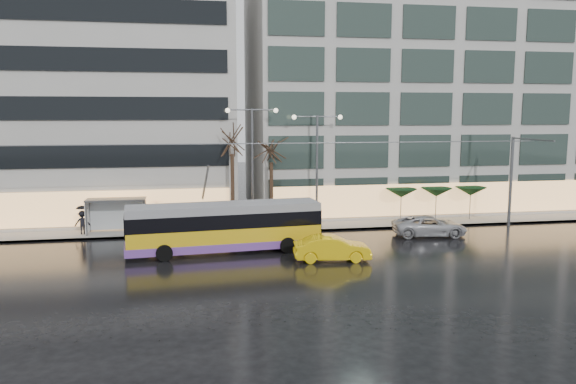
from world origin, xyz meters
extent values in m
plane|color=black|center=(0.00, 0.00, 0.00)|extent=(140.00, 140.00, 0.00)
cube|color=gray|center=(2.00, 14.00, 0.07)|extent=(80.00, 10.00, 0.15)
cube|color=slate|center=(2.00, 9.05, 0.07)|extent=(80.00, 0.10, 0.15)
cube|color=#AAA8A3|center=(-16.00, 19.00, 11.15)|extent=(34.00, 14.00, 22.00)
cube|color=#AAA8A3|center=(19.00, 19.00, 12.65)|extent=(32.00, 14.00, 25.00)
cube|color=gold|center=(-0.60, 3.89, 1.06)|extent=(12.28, 3.57, 1.51)
cube|color=#703E9C|center=(-0.60, 3.89, 0.55)|extent=(12.32, 3.61, 0.50)
cube|color=black|center=(-0.60, 3.89, 2.17)|extent=(12.30, 3.59, 0.91)
cube|color=gray|center=(-0.60, 3.89, 2.87)|extent=(12.28, 3.57, 0.50)
cube|color=black|center=(5.46, 4.42, 2.02)|extent=(0.26, 2.32, 1.31)
cube|color=black|center=(-6.66, 3.36, 2.02)|extent=(0.26, 2.32, 1.31)
cylinder|color=black|center=(3.10, 5.48, 0.50)|extent=(1.04, 0.44, 1.01)
cylinder|color=black|center=(3.33, 2.97, 0.50)|extent=(1.04, 0.44, 1.01)
cylinder|color=black|center=(-4.53, 4.81, 0.50)|extent=(1.04, 0.44, 1.01)
cylinder|color=black|center=(-4.31, 2.30, 0.50)|extent=(1.04, 0.44, 1.01)
cylinder|color=#595B60|center=(-1.69, 4.76, 4.34)|extent=(0.39, 3.74, 2.65)
cylinder|color=#595B60|center=(-1.74, 5.26, 4.34)|extent=(0.39, 3.74, 2.65)
cylinder|color=#595B60|center=(22.00, 8.50, 3.50)|extent=(0.24, 0.24, 7.00)
cube|color=#595B60|center=(22.00, 6.00, 6.90)|extent=(0.10, 5.00, 0.10)
cylinder|color=#595B60|center=(1.00, 5.75, 6.80)|extent=(42.00, 0.04, 0.04)
cylinder|color=#595B60|center=(1.00, 6.25, 6.80)|extent=(42.00, 0.04, 0.04)
cube|color=#595B60|center=(-8.00, 10.50, 2.60)|extent=(4.20, 1.60, 0.12)
cube|color=silver|center=(-8.00, 11.20, 1.35)|extent=(4.00, 0.05, 2.20)
cube|color=white|center=(-10.05, 10.50, 1.35)|extent=(0.10, 1.40, 2.20)
cylinder|color=#595B60|center=(-10.00, 9.80, 1.35)|extent=(0.10, 0.10, 2.40)
cylinder|color=#595B60|center=(-10.00, 11.20, 1.35)|extent=(0.10, 0.10, 2.40)
cylinder|color=#595B60|center=(-6.00, 9.80, 1.35)|extent=(0.10, 0.10, 2.40)
cylinder|color=#595B60|center=(-6.00, 11.20, 1.35)|extent=(0.10, 0.10, 2.40)
cylinder|color=#595B60|center=(2.00, 10.80, 4.65)|extent=(0.18, 0.18, 9.00)
cylinder|color=#595B60|center=(1.10, 10.80, 9.05)|extent=(1.80, 0.10, 0.10)
cylinder|color=#595B60|center=(2.90, 10.80, 9.05)|extent=(1.80, 0.10, 0.10)
sphere|color=#FFF2CC|center=(0.20, 10.80, 9.00)|extent=(0.36, 0.36, 0.36)
sphere|color=#FFF2CC|center=(3.80, 10.80, 9.00)|extent=(0.36, 0.36, 0.36)
cylinder|color=#595B60|center=(7.00, 10.80, 4.40)|extent=(0.18, 0.18, 8.50)
cylinder|color=#595B60|center=(6.10, 10.80, 8.55)|extent=(1.80, 0.10, 0.10)
cylinder|color=#595B60|center=(7.90, 10.80, 8.55)|extent=(1.80, 0.10, 0.10)
sphere|color=#FFF2CC|center=(5.20, 10.80, 8.50)|extent=(0.36, 0.36, 0.36)
sphere|color=#FFF2CC|center=(8.80, 10.80, 8.50)|extent=(0.36, 0.36, 0.36)
cylinder|color=black|center=(0.50, 11.00, 2.95)|extent=(0.28, 0.28, 5.60)
cylinder|color=black|center=(3.50, 11.20, 2.60)|extent=(0.28, 0.28, 4.90)
cylinder|color=#595B60|center=(14.00, 11.00, 1.25)|extent=(0.06, 0.06, 2.20)
cone|color=black|center=(14.00, 11.00, 2.45)|extent=(2.50, 2.50, 0.70)
cylinder|color=#595B60|center=(17.00, 11.00, 1.25)|extent=(0.06, 0.06, 2.20)
cone|color=black|center=(17.00, 11.00, 2.45)|extent=(2.50, 2.50, 0.70)
cylinder|color=#595B60|center=(20.00, 11.00, 1.25)|extent=(0.06, 0.06, 2.20)
cone|color=black|center=(20.00, 11.00, 2.45)|extent=(2.50, 2.50, 0.70)
imported|color=yellow|center=(5.63, 0.70, 0.76)|extent=(4.74, 2.06, 1.52)
imported|color=#A9A8AD|center=(14.30, 6.12, 0.74)|extent=(5.58, 3.13, 1.47)
imported|color=black|center=(-5.19, 11.31, 1.03)|extent=(0.69, 0.50, 1.77)
imported|color=#FF5470|center=(-5.19, 11.31, 1.90)|extent=(1.08, 1.09, 0.88)
imported|color=black|center=(-3.56, 9.65, 1.07)|extent=(1.12, 1.04, 1.84)
imported|color=black|center=(-10.38, 10.42, 1.00)|extent=(1.16, 0.74, 1.70)
imported|color=black|center=(-10.38, 10.42, 1.90)|extent=(0.90, 0.90, 0.72)
camera|label=1|loc=(-2.74, -31.22, 8.81)|focal=35.00mm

